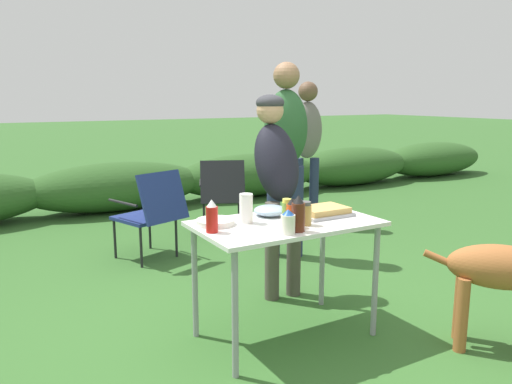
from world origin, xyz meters
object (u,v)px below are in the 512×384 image
Objects in this scene: spice_jar at (305,214)px; camp_chair_green_behind_table at (222,193)px; hot_sauce_bottle at (292,213)px; standing_person_in_olive_jacket at (307,139)px; dog at (511,273)px; standing_person_in_navy_coat at (286,142)px; mixing_bowl at (271,210)px; camp_chair_near_hedge at (152,210)px; ketchup_bottle at (212,217)px; standing_person_in_red_jacket at (277,171)px; mayo_bottle at (288,222)px; folding_table at (286,234)px; bbq_sauce_bottle at (298,214)px; plate_stack at (215,222)px; food_tray at (323,211)px; paper_cup_stack at (246,208)px; relish_jar at (287,212)px.

camp_chair_green_behind_table is at bearing 75.31° from spice_jar.
hot_sauce_bottle is 0.11× the size of standing_person_in_olive_jacket.
standing_person_in_navy_coat is at bearing -127.77° from dog.
camp_chair_near_hedge is at bearing 98.34° from mixing_bowl.
standing_person_in_navy_coat is at bearing 44.65° from ketchup_bottle.
standing_person_in_red_jacket reaches higher than camp_chair_near_hedge.
dog is (1.17, -0.57, -0.32)m from mayo_bottle.
standing_person_in_red_jacket is (0.33, 0.64, 0.28)m from folding_table.
standing_person_in_olive_jacket is (2.20, 2.18, 0.18)m from ketchup_bottle.
hot_sauce_bottle is at bearing -98.85° from mixing_bowl.
bbq_sauce_bottle is 0.12× the size of standing_person_in_navy_coat.
plate_stack is 0.27× the size of camp_chair_near_hedge.
spice_jar is (0.10, 0.01, -0.01)m from hot_sauce_bottle.
mixing_bowl is at bearing 5.50° from plate_stack.
standing_person_in_navy_coat is (0.88, 1.36, 0.41)m from folding_table.
plate_stack is at bearing 169.57° from food_tray.
folding_table is 6.24× the size of paper_cup_stack.
paper_cup_stack reaches higher than camp_chair_near_hedge.
spice_jar is 0.09× the size of standing_person_in_red_jacket.
folding_table is at bearing -22.72° from paper_cup_stack.
relish_jar is 0.20m from mayo_bottle.
mixing_bowl reaches higher than folding_table.
mixing_bowl is at bearing 19.73° from ketchup_bottle.
standing_person_in_olive_jacket is at bearing 47.28° from paper_cup_stack.
plate_stack is at bearing 57.78° from ketchup_bottle.
ketchup_bottle is at bearing -138.45° from standing_person_in_red_jacket.
mixing_bowl is 0.59m from standing_person_in_red_jacket.
ketchup_bottle is 1.94m from standing_person_in_navy_coat.
relish_jar is 0.11m from spice_jar.
dog is (1.02, -0.99, -0.29)m from mixing_bowl.
ketchup_bottle is (-0.27, -0.09, 0.00)m from paper_cup_stack.
standing_person_in_navy_coat is 1.37m from camp_chair_near_hedge.
standing_person_in_olive_jacket is at bearing 53.63° from bbq_sauce_bottle.
standing_person_in_olive_jacket reaches higher than camp_chair_near_hedge.
mixing_bowl is 1.23× the size of hot_sauce_bottle.
ketchup_bottle reaches higher than camp_chair_near_hedge.
dog is at bearing -32.47° from hot_sauce_bottle.
standing_person_in_red_jacket is at bearing 54.01° from mixing_bowl.
standing_person_in_navy_coat reaches higher than standing_person_in_olive_jacket.
ketchup_bottle is 1.33× the size of mayo_bottle.
hot_sauce_bottle reaches higher than camp_chair_green_behind_table.
ketchup_bottle reaches higher than folding_table.
mixing_bowl is 1.71m from camp_chair_near_hedge.
paper_cup_stack reaches higher than mixing_bowl.
ketchup_bottle is at bearing -69.87° from dog.
relish_jar is at bearing -41.30° from paper_cup_stack.
camp_chair_green_behind_table is at bearing 72.95° from relish_jar.
ketchup_bottle is (-0.49, 0.00, 0.17)m from folding_table.
hot_sauce_bottle reaches higher than folding_table.
standing_person_in_olive_jacket reaches higher than spice_jar.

